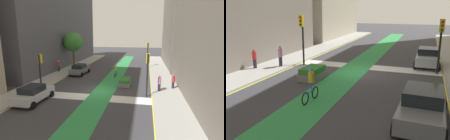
% 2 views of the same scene
% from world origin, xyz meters
% --- Properties ---
extents(ground_plane, '(120.00, 120.00, 0.00)m').
position_xyz_m(ground_plane, '(0.00, 0.00, 0.00)').
color(ground_plane, '#38383D').
extents(bike_lane_paint, '(2.40, 60.00, 0.01)m').
position_xyz_m(bike_lane_paint, '(0.84, 0.00, 0.00)').
color(bike_lane_paint, '#2D8C47').
rests_on(bike_lane_paint, ground_plane).
extents(crosswalk_band, '(12.00, 1.80, 0.01)m').
position_xyz_m(crosswalk_band, '(0.00, -2.00, 0.00)').
color(crosswalk_band, silver).
rests_on(crosswalk_band, ground_plane).
extents(sidewalk_left, '(3.00, 60.00, 0.15)m').
position_xyz_m(sidewalk_left, '(-7.50, 0.00, 0.07)').
color(sidewalk_left, '#9E9E99').
rests_on(sidewalk_left, ground_plane).
extents(curb_stripe_left, '(0.16, 60.00, 0.01)m').
position_xyz_m(curb_stripe_left, '(-6.00, 0.00, 0.01)').
color(curb_stripe_left, yellow).
rests_on(curb_stripe_left, ground_plane).
extents(sidewalk_right, '(3.00, 60.00, 0.15)m').
position_xyz_m(sidewalk_right, '(7.50, 0.00, 0.07)').
color(sidewalk_right, '#9E9E99').
rests_on(sidewalk_right, ground_plane).
extents(curb_stripe_right, '(0.16, 60.00, 0.01)m').
position_xyz_m(curb_stripe_right, '(6.00, 0.00, 0.01)').
color(curb_stripe_right, yellow).
rests_on(curb_stripe_right, ground_plane).
extents(traffic_signal_near_right, '(0.35, 0.52, 4.31)m').
position_xyz_m(traffic_signal_near_right, '(5.43, -0.68, 3.02)').
color(traffic_signal_near_right, black).
rests_on(traffic_signal_near_right, ground_plane).
extents(traffic_signal_near_left, '(0.35, 0.52, 4.13)m').
position_xyz_m(traffic_signal_near_left, '(-5.54, -1.58, 2.90)').
color(traffic_signal_near_left, black).
rests_on(traffic_signal_near_left, ground_plane).
extents(traffic_signal_far_right, '(0.35, 0.52, 4.48)m').
position_xyz_m(traffic_signal_far_right, '(5.53, 15.02, 3.13)').
color(traffic_signal_far_right, black).
rests_on(traffic_signal_far_right, ground_plane).
extents(car_silver_left_near, '(2.09, 4.24, 1.57)m').
position_xyz_m(car_silver_left_near, '(-4.79, -4.12, 0.80)').
color(car_silver_left_near, '#B2B7BF').
rests_on(car_silver_left_near, ground_plane).
extents(car_grey_left_far, '(2.17, 4.27, 1.57)m').
position_xyz_m(car_grey_left_far, '(-4.67, 7.32, 0.80)').
color(car_grey_left_far, slate).
rests_on(car_grey_left_far, ground_plane).
extents(cyclist_in_lane, '(0.32, 1.73, 1.86)m').
position_xyz_m(cyclist_in_lane, '(1.02, 6.59, 0.97)').
color(cyclist_in_lane, black).
rests_on(cyclist_in_lane, ground_plane).
extents(pedestrian_sidewalk_right_a, '(0.34, 0.34, 1.70)m').
position_xyz_m(pedestrian_sidewalk_right_a, '(6.75, 0.80, 1.02)').
color(pedestrian_sidewalk_right_a, '#262638').
rests_on(pedestrian_sidewalk_right_a, sidewalk_right).
extents(pedestrian_sidewalk_left_a, '(0.34, 0.34, 1.80)m').
position_xyz_m(pedestrian_sidewalk_left_a, '(-8.57, 8.14, 1.07)').
color(pedestrian_sidewalk_left_a, '#262638').
rests_on(pedestrian_sidewalk_left_a, sidewalk_left).
extents(pedestrian_sidewalk_right_b, '(0.34, 0.34, 1.57)m').
position_xyz_m(pedestrian_sidewalk_right_b, '(8.34, 2.09, 0.94)').
color(pedestrian_sidewalk_right_b, '#262638').
rests_on(pedestrian_sidewalk_right_b, sidewalk_right).
extents(street_tree_near, '(3.31, 3.31, 6.19)m').
position_xyz_m(street_tree_near, '(-7.37, 11.59, 4.65)').
color(street_tree_near, brown).
rests_on(street_tree_near, sidewalk_left).
extents(median_planter, '(1.34, 2.21, 0.85)m').
position_xyz_m(median_planter, '(2.84, 2.73, 0.40)').
color(median_planter, slate).
rests_on(median_planter, ground_plane).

